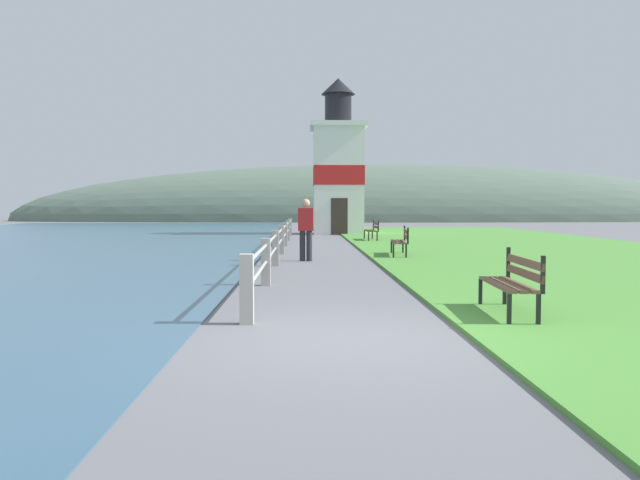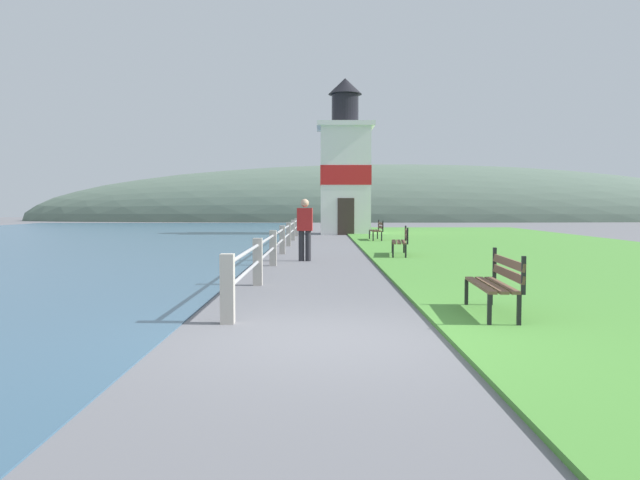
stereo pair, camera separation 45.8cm
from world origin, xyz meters
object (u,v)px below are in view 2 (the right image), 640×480
Objects in this scene: park_bench_midway at (399,240)px; lighthouse at (342,169)px; park_bench_near at (494,280)px; person_strolling at (302,227)px; park_bench_far at (375,229)px.

park_bench_midway is 16.34m from lighthouse.
lighthouse is (-1.07, 26.46, 3.09)m from park_bench_near.
person_strolling reaches higher than park_bench_midway.
park_bench_midway is 8.67m from park_bench_far.
park_bench_far is at bearing -13.39° from person_strolling.
park_bench_midway is 1.11× the size of person_strolling.
park_bench_near is 10.45m from park_bench_midway.
park_bench_near is at bearing -159.01° from person_strolling.
lighthouse is at bearing -81.74° from park_bench_far.
park_bench_midway is (0.04, 10.45, 0.00)m from park_bench_near.
park_bench_near is at bearing 95.89° from park_bench_midway.
person_strolling is at bearing -96.04° from lighthouse.
park_bench_midway is at bearing 88.95° from park_bench_far.
person_strolling reaches higher than park_bench_far.
park_bench_far is (0.09, 19.12, 0.00)m from park_bench_near.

